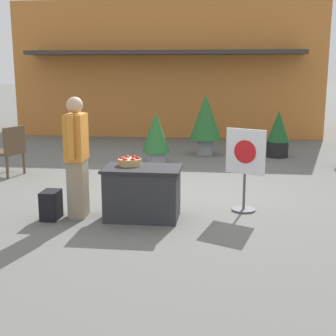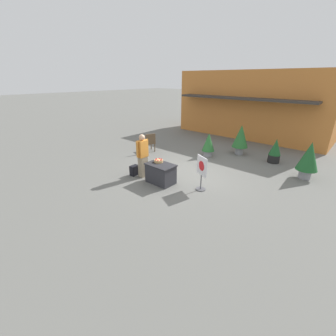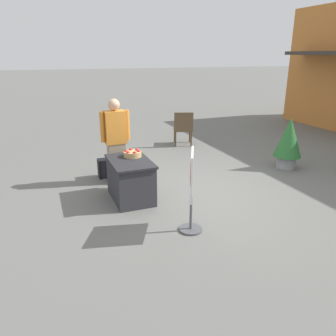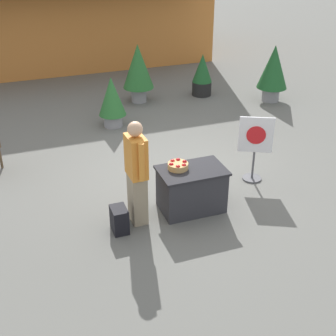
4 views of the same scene
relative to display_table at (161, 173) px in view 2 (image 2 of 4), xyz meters
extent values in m
plane|color=slate|center=(0.08, 1.19, -0.38)|extent=(120.00, 120.00, 0.00)
cube|color=#C67533|center=(-0.70, 10.26, 1.73)|extent=(9.79, 4.09, 4.23)
cube|color=#38332D|center=(-0.70, 7.76, 2.24)|extent=(8.32, 0.90, 0.12)
cube|color=#2D2D33|center=(0.00, 0.00, -0.02)|extent=(1.04, 0.67, 0.72)
cube|color=#242428|center=(0.00, 0.00, 0.36)|extent=(1.11, 0.71, 0.04)
cylinder|color=tan|center=(-0.21, 0.11, 0.43)|extent=(0.34, 0.34, 0.10)
sphere|color=#A30F14|center=(-0.09, 0.12, 0.47)|extent=(0.08, 0.08, 0.08)
sphere|color=red|center=(-0.16, 0.22, 0.47)|extent=(0.08, 0.08, 0.08)
sphere|color=red|center=(-0.26, 0.21, 0.47)|extent=(0.08, 0.08, 0.08)
sphere|color=red|center=(-0.32, 0.11, 0.47)|extent=(0.08, 0.08, 0.08)
sphere|color=red|center=(-0.25, 0.00, 0.47)|extent=(0.08, 0.08, 0.08)
sphere|color=red|center=(-0.14, 0.01, 0.47)|extent=(0.08, 0.08, 0.08)
cube|color=gray|center=(-0.95, -0.03, 0.04)|extent=(0.25, 0.35, 0.85)
cube|color=orange|center=(-0.95, -0.03, 0.80)|extent=(0.27, 0.43, 0.67)
sphere|color=tan|center=(-0.95, -0.03, 1.25)|extent=(0.23, 0.23, 0.23)
cylinder|color=orange|center=(-0.96, 0.23, 0.83)|extent=(0.09, 0.09, 0.61)
cylinder|color=orange|center=(-0.94, -0.29, 0.83)|extent=(0.09, 0.09, 0.61)
cube|color=black|center=(-1.31, -0.20, -0.17)|extent=(0.24, 0.34, 0.42)
cylinder|color=#4C4C51|center=(1.48, 0.54, -0.37)|extent=(0.36, 0.36, 0.03)
cylinder|color=#4C4C51|center=(1.48, 0.54, -0.08)|extent=(0.04, 0.04, 0.55)
cube|color=silver|center=(1.48, 0.54, 0.54)|extent=(0.58, 0.30, 0.68)
cylinder|color=red|center=(1.47, 0.52, 0.54)|extent=(0.32, 0.16, 0.35)
cylinder|color=brown|center=(-3.57, 2.37, -0.16)|extent=(0.05, 0.05, 0.44)
cylinder|color=brown|center=(-3.41, 2.81, -0.16)|extent=(0.05, 0.05, 0.44)
cylinder|color=brown|center=(-3.12, 2.21, -0.16)|extent=(0.05, 0.05, 0.44)
cylinder|color=brown|center=(-2.97, 2.65, -0.16)|extent=(0.05, 0.05, 0.44)
cube|color=brown|center=(-3.27, 2.51, 0.09)|extent=(0.70, 0.70, 0.06)
cube|color=brown|center=(-3.04, 2.43, 0.37)|extent=(0.24, 0.54, 0.51)
cylinder|color=gray|center=(-0.37, 3.93, -0.24)|extent=(0.44, 0.44, 0.29)
cone|color=#28662D|center=(-0.37, 3.93, 0.36)|extent=(0.64, 0.64, 0.90)
cylinder|color=black|center=(2.48, 5.21, -0.19)|extent=(0.53, 0.53, 0.39)
cone|color=#1E5628|center=(2.48, 5.21, 0.38)|extent=(0.54, 0.54, 0.76)
cylinder|color=gray|center=(0.69, 5.30, -0.18)|extent=(0.40, 0.40, 0.40)
cone|color=#28662D|center=(0.69, 5.30, 0.59)|extent=(0.81, 0.81, 1.15)
cylinder|color=gray|center=(4.04, 4.15, -0.20)|extent=(0.45, 0.45, 0.37)
cone|color=#1E5628|center=(4.04, 4.15, 0.56)|extent=(0.80, 0.80, 1.13)
camera|label=1|loc=(1.14, -6.45, 1.75)|focal=50.00mm
camera|label=2|loc=(5.44, -5.67, 3.39)|focal=24.00mm
camera|label=3|loc=(5.51, -1.42, 2.19)|focal=35.00mm
camera|label=4|loc=(-2.67, -6.17, 4.05)|focal=50.00mm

